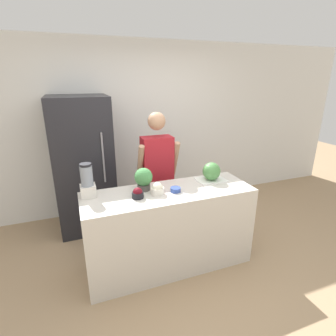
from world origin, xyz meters
name	(u,v)px	position (x,y,z in m)	size (l,w,h in m)	color
ground_plane	(179,281)	(0.00, 0.00, 0.00)	(14.00, 14.00, 0.00)	tan
wall_back	(132,129)	(0.00, 1.94, 1.30)	(8.00, 0.06, 2.60)	white
counter_island	(169,229)	(0.00, 0.31, 0.46)	(1.82, 0.61, 0.92)	beige
refrigerator	(84,165)	(-0.79, 1.53, 0.92)	(0.76, 0.75, 1.85)	#232328
person	(157,176)	(0.08, 0.93, 0.86)	(0.52, 0.27, 1.67)	#4C608C
cutting_board	(211,180)	(0.57, 0.43, 0.93)	(0.33, 0.25, 0.01)	white
watermelon	(211,171)	(0.56, 0.41, 1.04)	(0.21, 0.21, 0.21)	#4C8C47
bowl_cherries	(138,194)	(-0.35, 0.26, 0.97)	(0.12, 0.12, 0.11)	black
bowl_cream	(157,189)	(-0.14, 0.28, 0.97)	(0.14, 0.14, 0.13)	white
bowl_small_blue	(176,190)	(0.06, 0.27, 0.94)	(0.11, 0.11, 0.05)	#334C9E
blender	(87,182)	(-0.81, 0.47, 1.07)	(0.15, 0.15, 0.35)	silver
potted_plant	(144,178)	(-0.24, 0.44, 1.05)	(0.19, 0.19, 0.24)	#514C47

